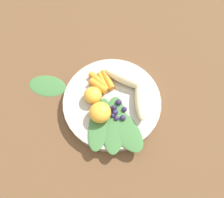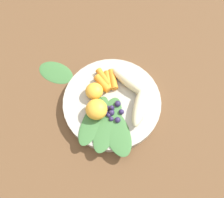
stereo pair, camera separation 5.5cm
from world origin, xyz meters
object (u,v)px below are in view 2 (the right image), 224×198
(bowl, at_px, (112,103))
(orange_segment_near, at_px, (97,109))
(banana_peeled_left, at_px, (131,82))
(banana_peeled_right, at_px, (141,105))
(kale_leaf_stray, at_px, (56,72))

(bowl, xyz_separation_m, orange_segment_near, (-0.03, 0.03, 0.03))
(banana_peeled_left, distance_m, banana_peeled_right, 0.06)
(banana_peeled_left, relative_size, orange_segment_near, 2.22)
(orange_segment_near, bearing_deg, banana_peeled_right, -80.23)
(bowl, distance_m, orange_segment_near, 0.06)
(banana_peeled_left, relative_size, kale_leaf_stray, 1.13)
(banana_peeled_left, bearing_deg, kale_leaf_stray, 26.23)
(orange_segment_near, bearing_deg, bowl, -47.78)
(bowl, relative_size, banana_peeled_right, 2.13)
(bowl, distance_m, banana_peeled_left, 0.07)
(bowl, height_order, banana_peeled_left, banana_peeled_left)
(orange_segment_near, relative_size, kale_leaf_stray, 0.51)
(banana_peeled_right, distance_m, kale_leaf_stray, 0.24)
(banana_peeled_left, height_order, banana_peeled_right, same)
(banana_peeled_left, distance_m, kale_leaf_stray, 0.20)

